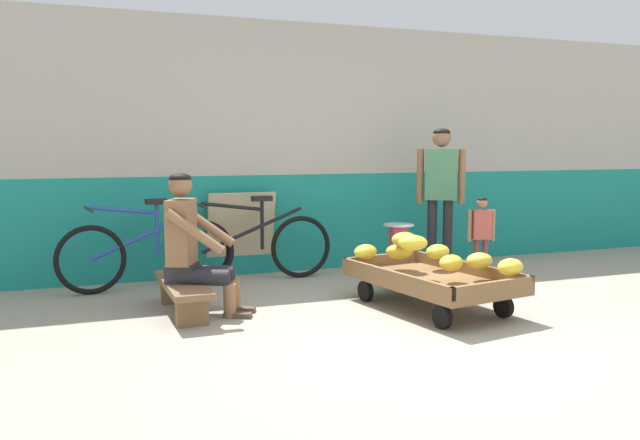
{
  "coord_description": "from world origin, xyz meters",
  "views": [
    {
      "loc": [
        -2.32,
        -3.88,
        1.35
      ],
      "look_at": [
        -0.45,
        1.08,
        0.75
      ],
      "focal_mm": 36.71,
      "sensor_mm": 36.0,
      "label": 1
    }
  ],
  "objects_px": {
    "weighing_scale": "(399,238)",
    "bicycle_far_left": "(252,246)",
    "bicycle_near_left": "(147,252)",
    "customer_adult": "(441,185)",
    "customer_child": "(481,230)",
    "sign_board": "(241,234)",
    "plastic_crate": "(398,269)",
    "shopping_bag": "(422,280)",
    "low_bench": "(183,290)",
    "banana_cart": "(431,281)",
    "vendor_seated": "(193,245)"
  },
  "relations": [
    {
      "from": "weighing_scale",
      "to": "bicycle_far_left",
      "type": "height_order",
      "value": "bicycle_far_left"
    },
    {
      "from": "bicycle_near_left",
      "to": "weighing_scale",
      "type": "bearing_deg",
      "value": -15.16
    },
    {
      "from": "customer_adult",
      "to": "customer_child",
      "type": "distance_m",
      "value": 0.66
    },
    {
      "from": "bicycle_near_left",
      "to": "sign_board",
      "type": "bearing_deg",
      "value": 18.01
    },
    {
      "from": "plastic_crate",
      "to": "bicycle_near_left",
      "type": "xyz_separation_m",
      "value": [
        -2.33,
        0.63,
        0.2
      ]
    },
    {
      "from": "bicycle_far_left",
      "to": "weighing_scale",
      "type": "bearing_deg",
      "value": -25.85
    },
    {
      "from": "plastic_crate",
      "to": "shopping_bag",
      "type": "distance_m",
      "value": 0.44
    },
    {
      "from": "bicycle_near_left",
      "to": "bicycle_far_left",
      "type": "height_order",
      "value": "same"
    },
    {
      "from": "weighing_scale",
      "to": "customer_adult",
      "type": "distance_m",
      "value": 0.8
    },
    {
      "from": "plastic_crate",
      "to": "customer_child",
      "type": "xyz_separation_m",
      "value": [
        0.78,
        -0.25,
        0.38
      ]
    },
    {
      "from": "weighing_scale",
      "to": "sign_board",
      "type": "xyz_separation_m",
      "value": [
        -1.34,
        0.95,
        -0.02
      ]
    },
    {
      "from": "low_bench",
      "to": "bicycle_near_left",
      "type": "bearing_deg",
      "value": 99.18
    },
    {
      "from": "bicycle_near_left",
      "to": "bicycle_far_left",
      "type": "relative_size",
      "value": 1.0
    },
    {
      "from": "sign_board",
      "to": "customer_adult",
      "type": "xyz_separation_m",
      "value": [
        1.93,
        -0.75,
        0.51
      ]
    },
    {
      "from": "weighing_scale",
      "to": "bicycle_far_left",
      "type": "relative_size",
      "value": 0.18
    },
    {
      "from": "low_bench",
      "to": "shopping_bag",
      "type": "relative_size",
      "value": 4.6
    },
    {
      "from": "weighing_scale",
      "to": "customer_child",
      "type": "height_order",
      "value": "customer_child"
    },
    {
      "from": "bicycle_near_left",
      "to": "sign_board",
      "type": "height_order",
      "value": "sign_board"
    },
    {
      "from": "banana_cart",
      "to": "bicycle_near_left",
      "type": "height_order",
      "value": "bicycle_near_left"
    },
    {
      "from": "banana_cart",
      "to": "vendor_seated",
      "type": "relative_size",
      "value": 1.37
    },
    {
      "from": "plastic_crate",
      "to": "shopping_bag",
      "type": "xyz_separation_m",
      "value": [
        0.02,
        -0.44,
        -0.03
      ]
    },
    {
      "from": "customer_adult",
      "to": "customer_child",
      "type": "bearing_deg",
      "value": -67.54
    },
    {
      "from": "weighing_scale",
      "to": "shopping_bag",
      "type": "bearing_deg",
      "value": -87.17
    },
    {
      "from": "customer_adult",
      "to": "customer_child",
      "type": "relative_size",
      "value": 1.79
    },
    {
      "from": "vendor_seated",
      "to": "bicycle_far_left",
      "type": "distance_m",
      "value": 1.35
    },
    {
      "from": "banana_cart",
      "to": "vendor_seated",
      "type": "xyz_separation_m",
      "value": [
        -1.88,
        0.53,
        0.33
      ]
    },
    {
      "from": "low_bench",
      "to": "bicycle_near_left",
      "type": "xyz_separation_m",
      "value": [
        -0.17,
        1.05,
        0.15
      ]
    },
    {
      "from": "banana_cart",
      "to": "vendor_seated",
      "type": "bearing_deg",
      "value": 164.13
    },
    {
      "from": "banana_cart",
      "to": "plastic_crate",
      "type": "relative_size",
      "value": 4.33
    },
    {
      "from": "low_bench",
      "to": "bicycle_far_left",
      "type": "relative_size",
      "value": 0.67
    },
    {
      "from": "customer_child",
      "to": "bicycle_far_left",
      "type": "bearing_deg",
      "value": 156.95
    },
    {
      "from": "customer_child",
      "to": "shopping_bag",
      "type": "height_order",
      "value": "customer_child"
    },
    {
      "from": "low_bench",
      "to": "customer_adult",
      "type": "relative_size",
      "value": 0.72
    },
    {
      "from": "shopping_bag",
      "to": "customer_adult",
      "type": "bearing_deg",
      "value": 48.91
    },
    {
      "from": "banana_cart",
      "to": "customer_child",
      "type": "height_order",
      "value": "customer_child"
    },
    {
      "from": "shopping_bag",
      "to": "customer_child",
      "type": "bearing_deg",
      "value": 13.89
    },
    {
      "from": "customer_adult",
      "to": "sign_board",
      "type": "bearing_deg",
      "value": 158.86
    },
    {
      "from": "sign_board",
      "to": "customer_adult",
      "type": "bearing_deg",
      "value": -21.14
    },
    {
      "from": "bicycle_near_left",
      "to": "sign_board",
      "type": "xyz_separation_m",
      "value": [
        0.99,
        0.32,
        0.08
      ]
    },
    {
      "from": "weighing_scale",
      "to": "sign_board",
      "type": "height_order",
      "value": "sign_board"
    },
    {
      "from": "plastic_crate",
      "to": "customer_child",
      "type": "distance_m",
      "value": 0.9
    },
    {
      "from": "vendor_seated",
      "to": "customer_child",
      "type": "relative_size",
      "value": 1.34
    },
    {
      "from": "banana_cart",
      "to": "bicycle_far_left",
      "type": "bearing_deg",
      "value": 124.23
    },
    {
      "from": "bicycle_near_left",
      "to": "shopping_bag",
      "type": "xyz_separation_m",
      "value": [
        2.35,
        -1.07,
        -0.23
      ]
    },
    {
      "from": "sign_board",
      "to": "shopping_bag",
      "type": "relative_size",
      "value": 3.67
    },
    {
      "from": "sign_board",
      "to": "vendor_seated",
      "type": "bearing_deg",
      "value": -117.77
    },
    {
      "from": "customer_child",
      "to": "vendor_seated",
      "type": "bearing_deg",
      "value": -176.04
    },
    {
      "from": "vendor_seated",
      "to": "customer_adult",
      "type": "relative_size",
      "value": 0.75
    },
    {
      "from": "banana_cart",
      "to": "weighing_scale",
      "type": "relative_size",
      "value": 5.2
    },
    {
      "from": "banana_cart",
      "to": "customer_adult",
      "type": "distance_m",
      "value": 1.6
    }
  ]
}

